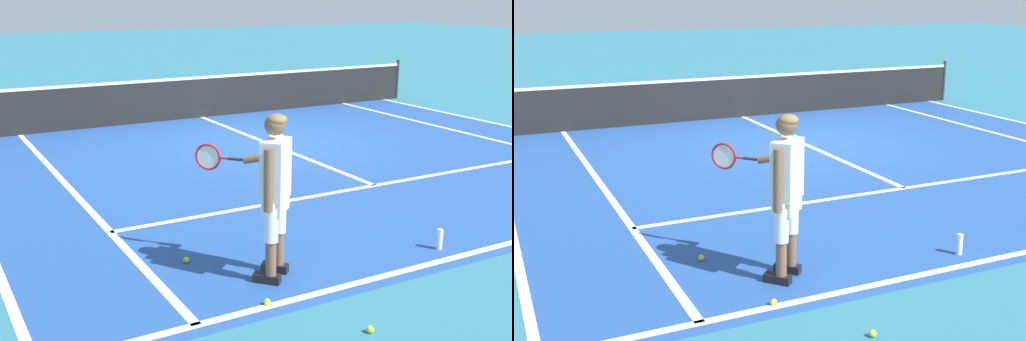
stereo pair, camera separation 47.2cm
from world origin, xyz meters
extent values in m
plane|color=teal|center=(0.00, 0.00, 0.00)|extent=(80.00, 80.00, 0.00)
cube|color=#234C93|center=(0.00, -1.44, 0.00)|extent=(10.98, 9.42, 0.00)
cube|color=white|center=(0.00, -3.33, 0.00)|extent=(8.23, 0.10, 0.01)
cube|color=white|center=(0.00, -0.13, 0.00)|extent=(0.10, 6.40, 0.01)
cube|color=white|center=(-4.12, -1.44, 0.00)|extent=(0.10, 9.02, 0.01)
cube|color=white|center=(4.12, -1.44, 0.00)|extent=(0.10, 9.02, 0.01)
cylinder|color=#333338|center=(5.94, 3.07, 0.54)|extent=(0.08, 0.08, 1.07)
cube|color=black|center=(0.00, 3.07, 0.46)|extent=(11.84, 0.02, 0.91)
cube|color=white|center=(0.00, 3.07, 0.94)|extent=(11.84, 0.03, 0.06)
cube|color=black|center=(-3.14, -5.49, 0.04)|extent=(0.27, 0.28, 0.09)
cube|color=black|center=(-2.93, -5.30, 0.04)|extent=(0.27, 0.28, 0.09)
cylinder|color=brown|center=(-3.11, -5.52, 0.27)|extent=(0.11, 0.11, 0.36)
cylinder|color=silver|center=(-3.11, -5.52, 0.66)|extent=(0.14, 0.14, 0.41)
cylinder|color=brown|center=(-2.90, -5.33, 0.27)|extent=(0.11, 0.11, 0.36)
cylinder|color=silver|center=(-2.90, -5.33, 0.66)|extent=(0.14, 0.14, 0.41)
cube|color=silver|center=(-3.01, -5.42, 0.82)|extent=(0.39, 0.38, 0.20)
cube|color=white|center=(-3.01, -5.42, 1.16)|extent=(0.43, 0.42, 0.60)
cylinder|color=brown|center=(-3.18, -5.58, 1.11)|extent=(0.09, 0.09, 0.62)
cylinder|color=white|center=(-2.87, -5.17, 1.31)|extent=(0.24, 0.25, 0.29)
cylinder|color=brown|center=(-2.98, -4.99, 1.17)|extent=(0.26, 0.27, 0.14)
sphere|color=brown|center=(-3.01, -5.41, 1.60)|extent=(0.21, 0.21, 0.21)
ellipsoid|color=olive|center=(-3.00, -5.43, 1.66)|extent=(0.28, 0.28, 0.12)
cylinder|color=#232326|center=(-3.12, -4.82, 1.14)|extent=(0.16, 0.17, 0.03)
cylinder|color=red|center=(-3.22, -4.71, 1.14)|extent=(0.09, 0.09, 0.02)
torus|color=red|center=(-3.35, -4.57, 1.14)|extent=(0.22, 0.24, 0.30)
cylinder|color=silver|center=(-3.35, -4.57, 1.14)|extent=(0.17, 0.19, 0.25)
sphere|color=#CCE02D|center=(-3.66, -4.63, 0.03)|extent=(0.07, 0.07, 0.07)
sphere|color=#CCE02D|center=(-3.38, -5.92, 0.03)|extent=(0.07, 0.07, 0.07)
sphere|color=#CCE02D|center=(-2.85, -6.79, 0.03)|extent=(0.07, 0.07, 0.07)
cylinder|color=white|center=(-0.97, -5.67, 0.12)|extent=(0.07, 0.07, 0.24)
camera|label=1|loc=(-6.12, -10.67, 2.83)|focal=45.11mm
camera|label=2|loc=(-5.70, -10.88, 2.83)|focal=45.11mm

